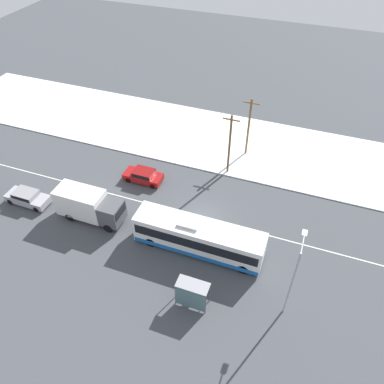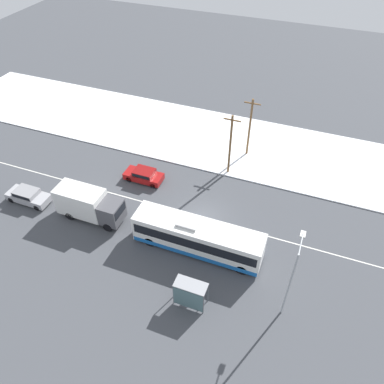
# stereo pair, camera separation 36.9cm
# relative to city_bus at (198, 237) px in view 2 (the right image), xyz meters

# --- Properties ---
(ground_plane) EXTENTS (120.00, 120.00, 0.00)m
(ground_plane) POSITION_rel_city_bus_xyz_m (-0.90, 3.73, -1.58)
(ground_plane) COLOR #424449
(snow_lot) EXTENTS (80.00, 12.49, 0.12)m
(snow_lot) POSITION_rel_city_bus_xyz_m (-0.90, 16.94, -1.52)
(snow_lot) COLOR white
(snow_lot) RESTS_ON ground_plane
(lane_marking_center) EXTENTS (60.00, 0.12, 0.00)m
(lane_marking_center) POSITION_rel_city_bus_xyz_m (-0.90, 3.73, -1.58)
(lane_marking_center) COLOR silver
(lane_marking_center) RESTS_ON ground_plane
(city_bus) EXTENTS (11.52, 2.57, 3.23)m
(city_bus) POSITION_rel_city_bus_xyz_m (0.00, 0.00, 0.00)
(city_bus) COLOR white
(city_bus) RESTS_ON ground_plane
(box_truck) EXTENTS (6.52, 2.30, 3.20)m
(box_truck) POSITION_rel_city_bus_xyz_m (-11.08, 0.06, 0.17)
(box_truck) COLOR silver
(box_truck) RESTS_ON ground_plane
(sedan_car) EXTENTS (4.16, 1.80, 1.39)m
(sedan_car) POSITION_rel_city_bus_xyz_m (-8.69, 6.83, -0.81)
(sedan_car) COLOR maroon
(sedan_car) RESTS_ON ground_plane
(parked_car_near_truck) EXTENTS (4.45, 1.80, 1.42)m
(parked_car_near_truck) POSITION_rel_city_bus_xyz_m (-18.18, -0.29, -0.80)
(parked_car_near_truck) COLOR #9E9EA3
(parked_car_near_truck) RESTS_ON ground_plane
(pedestrian_at_stop) EXTENTS (0.61, 0.27, 1.70)m
(pedestrian_at_stop) POSITION_rel_city_bus_xyz_m (1.53, -4.38, -0.53)
(pedestrian_at_stop) COLOR #23232D
(pedestrian_at_stop) RESTS_ON ground_plane
(bus_shelter) EXTENTS (2.52, 1.20, 2.40)m
(bus_shelter) POSITION_rel_city_bus_xyz_m (1.37, -5.50, 0.09)
(bus_shelter) COLOR gray
(bus_shelter) RESTS_ON ground_plane
(streetlamp) EXTENTS (0.36, 2.40, 7.16)m
(streetlamp) POSITION_rel_city_bus_xyz_m (8.24, -3.08, 2.94)
(streetlamp) COLOR #9EA3A8
(streetlamp) RESTS_ON ground_plane
(utility_pole_roadside) EXTENTS (1.80, 0.24, 7.20)m
(utility_pole_roadside) POSITION_rel_city_bus_xyz_m (-0.61, 11.41, 2.21)
(utility_pole_roadside) COLOR brown
(utility_pole_roadside) RESTS_ON ground_plane
(utility_pole_snowlot) EXTENTS (1.80, 0.24, 7.17)m
(utility_pole_snowlot) POSITION_rel_city_bus_xyz_m (0.45, 15.42, 2.19)
(utility_pole_snowlot) COLOR brown
(utility_pole_snowlot) RESTS_ON ground_plane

